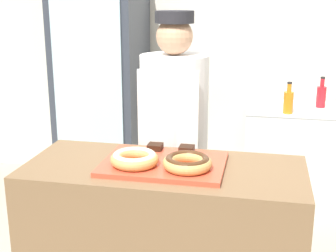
{
  "coord_description": "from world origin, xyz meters",
  "views": [
    {
      "loc": [
        0.47,
        -2.13,
        1.74
      ],
      "look_at": [
        0.0,
        0.1,
        1.09
      ],
      "focal_mm": 50.0,
      "sensor_mm": 36.0,
      "label": 1
    }
  ],
  "objects_px": {
    "serving_tray": "(164,164)",
    "brownie_back_left": "(155,147)",
    "bottle_red": "(321,96)",
    "baker_person": "(174,142)",
    "donut_chocolate_glaze": "(187,162)",
    "brownie_back_right": "(187,149)",
    "beverage_fridge": "(102,85)",
    "bottle_orange": "(288,101)",
    "donut_light_glaze": "(134,158)",
    "chest_freezer": "(311,157)"
  },
  "relations": [
    {
      "from": "serving_tray",
      "to": "baker_person",
      "type": "relative_size",
      "value": 0.37
    },
    {
      "from": "baker_person",
      "to": "chest_freezer",
      "type": "distance_m",
      "value": 1.57
    },
    {
      "from": "donut_light_glaze",
      "to": "donut_chocolate_glaze",
      "type": "relative_size",
      "value": 1.0
    },
    {
      "from": "donut_chocolate_glaze",
      "to": "brownie_back_left",
      "type": "bearing_deg",
      "value": 131.3
    },
    {
      "from": "brownie_back_left",
      "to": "bottle_red",
      "type": "height_order",
      "value": "bottle_red"
    },
    {
      "from": "beverage_fridge",
      "to": "bottle_red",
      "type": "relative_size",
      "value": 7.61
    },
    {
      "from": "brownie_back_left",
      "to": "bottle_orange",
      "type": "distance_m",
      "value": 1.54
    },
    {
      "from": "baker_person",
      "to": "bottle_red",
      "type": "bearing_deg",
      "value": 51.3
    },
    {
      "from": "baker_person",
      "to": "bottle_orange",
      "type": "distance_m",
      "value": 1.2
    },
    {
      "from": "chest_freezer",
      "to": "donut_chocolate_glaze",
      "type": "bearing_deg",
      "value": -112.6
    },
    {
      "from": "serving_tray",
      "to": "bottle_orange",
      "type": "distance_m",
      "value": 1.66
    },
    {
      "from": "chest_freezer",
      "to": "bottle_red",
      "type": "height_order",
      "value": "bottle_red"
    },
    {
      "from": "serving_tray",
      "to": "baker_person",
      "type": "bearing_deg",
      "value": 96.0
    },
    {
      "from": "brownie_back_left",
      "to": "bottle_red",
      "type": "bearing_deg",
      "value": 57.96
    },
    {
      "from": "serving_tray",
      "to": "chest_freezer",
      "type": "bearing_deg",
      "value": 63.03
    },
    {
      "from": "donut_light_glaze",
      "to": "chest_freezer",
      "type": "distance_m",
      "value": 2.14
    },
    {
      "from": "serving_tray",
      "to": "brownie_back_left",
      "type": "height_order",
      "value": "brownie_back_left"
    },
    {
      "from": "brownie_back_left",
      "to": "baker_person",
      "type": "height_order",
      "value": "baker_person"
    },
    {
      "from": "brownie_back_right",
      "to": "chest_freezer",
      "type": "height_order",
      "value": "brownie_back_right"
    },
    {
      "from": "brownie_back_left",
      "to": "baker_person",
      "type": "relative_size",
      "value": 0.05
    },
    {
      "from": "brownie_back_right",
      "to": "beverage_fridge",
      "type": "height_order",
      "value": "beverage_fridge"
    },
    {
      "from": "baker_person",
      "to": "chest_freezer",
      "type": "xyz_separation_m",
      "value": [
        0.94,
        1.17,
        -0.43
      ]
    },
    {
      "from": "brownie_back_right",
      "to": "chest_freezer",
      "type": "xyz_separation_m",
      "value": [
        0.8,
        1.56,
        -0.53
      ]
    },
    {
      "from": "donut_light_glaze",
      "to": "brownie_back_right",
      "type": "bearing_deg",
      "value": 48.7
    },
    {
      "from": "brownie_back_left",
      "to": "bottle_orange",
      "type": "xyz_separation_m",
      "value": [
        0.74,
        1.35,
        -0.02
      ]
    },
    {
      "from": "serving_tray",
      "to": "beverage_fridge",
      "type": "relative_size",
      "value": 0.31
    },
    {
      "from": "brownie_back_left",
      "to": "bottle_red",
      "type": "distance_m",
      "value": 1.91
    },
    {
      "from": "donut_light_glaze",
      "to": "baker_person",
      "type": "distance_m",
      "value": 0.65
    },
    {
      "from": "brownie_back_left",
      "to": "brownie_back_right",
      "type": "height_order",
      "value": "same"
    },
    {
      "from": "serving_tray",
      "to": "bottle_red",
      "type": "xyz_separation_m",
      "value": [
        0.93,
        1.79,
        0.01
      ]
    },
    {
      "from": "brownie_back_left",
      "to": "baker_person",
      "type": "xyz_separation_m",
      "value": [
        0.03,
        0.39,
        -0.09
      ]
    },
    {
      "from": "serving_tray",
      "to": "donut_chocolate_glaze",
      "type": "relative_size",
      "value": 2.56
    },
    {
      "from": "serving_tray",
      "to": "bottle_orange",
      "type": "relative_size",
      "value": 2.42
    },
    {
      "from": "chest_freezer",
      "to": "bottle_red",
      "type": "distance_m",
      "value": 0.52
    },
    {
      "from": "donut_chocolate_glaze",
      "to": "brownie_back_left",
      "type": "xyz_separation_m",
      "value": [
        -0.22,
        0.24,
        -0.02
      ]
    },
    {
      "from": "brownie_back_right",
      "to": "baker_person",
      "type": "height_order",
      "value": "baker_person"
    },
    {
      "from": "brownie_back_left",
      "to": "beverage_fridge",
      "type": "height_order",
      "value": "beverage_fridge"
    },
    {
      "from": "donut_chocolate_glaze",
      "to": "chest_freezer",
      "type": "relative_size",
      "value": 0.22
    },
    {
      "from": "donut_light_glaze",
      "to": "chest_freezer",
      "type": "height_order",
      "value": "donut_light_glaze"
    },
    {
      "from": "bottle_orange",
      "to": "beverage_fridge",
      "type": "bearing_deg",
      "value": 172.69
    },
    {
      "from": "serving_tray",
      "to": "brownie_back_right",
      "type": "distance_m",
      "value": 0.19
    },
    {
      "from": "donut_light_glaze",
      "to": "baker_person",
      "type": "xyz_separation_m",
      "value": [
        0.07,
        0.63,
        -0.11
      ]
    },
    {
      "from": "brownie_back_left",
      "to": "bottle_red",
      "type": "xyz_separation_m",
      "value": [
        1.01,
        1.62,
        -0.02
      ]
    },
    {
      "from": "beverage_fridge",
      "to": "bottle_orange",
      "type": "distance_m",
      "value": 1.6
    },
    {
      "from": "donut_light_glaze",
      "to": "bottle_red",
      "type": "xyz_separation_m",
      "value": [
        1.06,
        1.86,
        -0.03
      ]
    },
    {
      "from": "brownie_back_right",
      "to": "beverage_fridge",
      "type": "distance_m",
      "value": 1.86
    },
    {
      "from": "donut_light_glaze",
      "to": "brownie_back_left",
      "type": "height_order",
      "value": "donut_light_glaze"
    },
    {
      "from": "donut_chocolate_glaze",
      "to": "baker_person",
      "type": "bearing_deg",
      "value": 106.63
    },
    {
      "from": "serving_tray",
      "to": "beverage_fridge",
      "type": "bearing_deg",
      "value": 118.39
    },
    {
      "from": "bottle_red",
      "to": "baker_person",
      "type": "bearing_deg",
      "value": -128.7
    }
  ]
}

